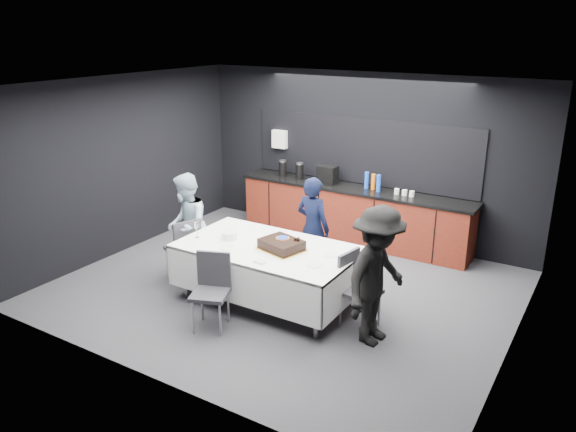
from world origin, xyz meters
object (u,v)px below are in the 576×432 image
object	(u,v)px
champagne_flute	(197,226)
chair_right	(356,284)
party_table	(268,256)
person_right	(377,276)
person_center	(313,228)
chair_near	(212,285)
cake_assembly	(282,245)
plate_stack	(229,235)
chair_left	(185,245)
person_left	(187,226)

from	to	relation	value
champagne_flute	chair_right	distance (m)	2.28
party_table	person_right	bearing A→B (deg)	-7.02
champagne_flute	person_center	bearing A→B (deg)	48.01
chair_right	chair_near	bearing A→B (deg)	-147.36
cake_assembly	plate_stack	distance (m)	0.80
plate_stack	person_right	xyz separation A→B (m)	(2.19, -0.15, -0.00)
party_table	person_center	size ratio (longest dim) A/B	1.55
champagne_flute	chair_right	world-z (taller)	champagne_flute
chair_right	chair_near	world-z (taller)	same
party_table	chair_right	bearing A→B (deg)	2.30
plate_stack	champagne_flute	world-z (taller)	champagne_flute
party_table	chair_near	distance (m)	0.92
person_center	plate_stack	bearing A→B (deg)	64.01
person_right	champagne_flute	bearing A→B (deg)	97.19
chair_right	person_center	distance (m)	1.48
cake_assembly	champagne_flute	xyz separation A→B (m)	(-1.20, -0.24, 0.09)
cake_assembly	chair_near	distance (m)	1.04
chair_left	chair_near	size ratio (longest dim) A/B	1.00
plate_stack	chair_right	xyz separation A→B (m)	(1.82, 0.10, -0.30)
champagne_flute	person_right	size ratio (longest dim) A/B	0.14
champagne_flute	chair_left	size ratio (longest dim) A/B	0.24
champagne_flute	person_left	world-z (taller)	person_left
cake_assembly	chair_left	xyz separation A→B (m)	(-1.58, -0.08, -0.31)
champagne_flute	plate_stack	bearing A→B (deg)	24.50
chair_near	person_left	world-z (taller)	person_left
person_right	chair_near	bearing A→B (deg)	116.95
cake_assembly	person_center	xyz separation A→B (m)	(-0.09, 1.00, -0.10)
person_center	person_left	size ratio (longest dim) A/B	0.99
person_left	person_right	xyz separation A→B (m)	(3.07, -0.29, 0.06)
party_table	person_right	xyz separation A→B (m)	(1.61, -0.20, 0.18)
person_center	person_left	xyz separation A→B (m)	(-1.58, -0.91, 0.01)
party_table	person_right	world-z (taller)	person_right
cake_assembly	plate_stack	bearing A→B (deg)	-176.36
chair_right	person_right	world-z (taller)	person_right
chair_near	person_right	world-z (taller)	person_right
person_left	person_right	size ratio (longest dim) A/B	0.92
plate_stack	person_center	xyz separation A→B (m)	(0.70, 1.05, -0.08)
chair_near	person_center	bearing A→B (deg)	79.62
chair_left	person_left	bearing A→B (deg)	119.67
chair_near	person_center	world-z (taller)	person_center
chair_right	person_center	size ratio (longest dim) A/B	0.62
champagne_flute	chair_near	bearing A→B (deg)	-40.51
chair_right	person_center	bearing A→B (deg)	139.90
champagne_flute	person_center	world-z (taller)	person_center
chair_left	person_right	world-z (taller)	person_right
party_table	chair_left	world-z (taller)	chair_left
person_left	chair_left	bearing A→B (deg)	-6.14
chair_left	chair_right	world-z (taller)	same
cake_assembly	person_center	size ratio (longest dim) A/B	0.42
plate_stack	chair_right	size ratio (longest dim) A/B	0.23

